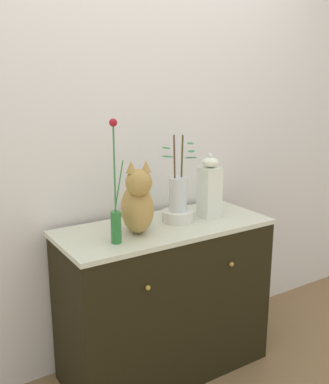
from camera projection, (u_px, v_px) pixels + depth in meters
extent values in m
plane|color=olive|center=(164.00, 366.00, 2.56)|extent=(6.00, 6.00, 0.00)
cube|color=silver|center=(134.00, 135.00, 2.51)|extent=(4.40, 0.08, 2.60)
cube|color=black|center=(164.00, 301.00, 2.46)|extent=(1.12, 0.49, 0.83)
cube|color=beige|center=(164.00, 227.00, 2.35)|extent=(1.15, 0.50, 0.02)
sphere|color=#B79338|center=(148.00, 288.00, 2.05)|extent=(0.02, 0.02, 0.02)
sphere|color=#B79338|center=(231.00, 264.00, 2.32)|extent=(0.02, 0.02, 0.02)
ellipsoid|color=#AE8948|center=(137.00, 209.00, 2.21)|extent=(0.23, 0.28, 0.25)
sphere|color=#AE8948|center=(139.00, 183.00, 2.11)|extent=(0.13, 0.13, 0.13)
cone|color=#AE8948|center=(146.00, 166.00, 2.10)|extent=(0.05, 0.05, 0.06)
cone|color=#AE8948|center=(131.00, 167.00, 2.08)|extent=(0.05, 0.05, 0.06)
cylinder|color=#AE8948|center=(132.00, 217.00, 2.44)|extent=(0.10, 0.20, 0.03)
cylinder|color=#297331|center=(116.00, 227.00, 2.07)|extent=(0.05, 0.05, 0.15)
cylinder|color=#358143|center=(114.00, 170.00, 2.01)|extent=(0.01, 0.01, 0.39)
sphere|color=#A31622|center=(113.00, 123.00, 1.95)|extent=(0.04, 0.04, 0.04)
cylinder|color=#35853C|center=(119.00, 186.00, 2.03)|extent=(0.05, 0.01, 0.24)
cylinder|color=silver|center=(178.00, 216.00, 2.41)|extent=(0.17, 0.17, 0.06)
cylinder|color=silver|center=(178.00, 194.00, 2.38)|extent=(0.10, 0.10, 0.18)
cylinder|color=#44401B|center=(182.00, 163.00, 2.34)|extent=(0.04, 0.07, 0.30)
ellipsoid|color=#387B46|center=(191.00, 158.00, 2.35)|extent=(0.08, 0.06, 0.01)
ellipsoid|color=#31864B|center=(191.00, 151.00, 2.31)|extent=(0.08, 0.07, 0.01)
ellipsoid|color=#39814A|center=(190.00, 143.00, 2.33)|extent=(0.07, 0.08, 0.01)
cylinder|color=#4D3822|center=(175.00, 163.00, 2.33)|extent=(0.03, 0.05, 0.30)
ellipsoid|color=#308444|center=(168.00, 156.00, 2.34)|extent=(0.06, 0.08, 0.01)
ellipsoid|color=#33793B|center=(166.00, 148.00, 2.29)|extent=(0.05, 0.07, 0.01)
cube|color=white|center=(210.00, 192.00, 2.46)|extent=(0.10, 0.10, 0.28)
ellipsoid|color=white|center=(210.00, 162.00, 2.42)|extent=(0.09, 0.09, 0.06)
sphere|color=white|center=(210.00, 155.00, 2.41)|extent=(0.02, 0.02, 0.02)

